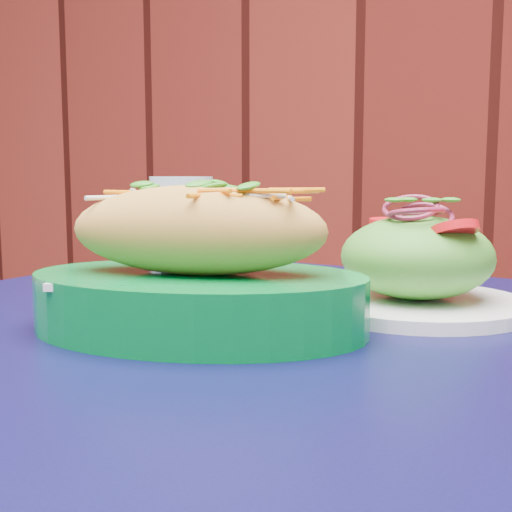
% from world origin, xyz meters
% --- Properties ---
extents(brick_wall, '(4.90, 0.04, 2.80)m').
position_xyz_m(brick_wall, '(0.00, 2.97, 1.40)').
color(brick_wall, '#50130F').
rests_on(brick_wall, ground).
extents(cafe_table, '(0.86, 0.86, 0.75)m').
position_xyz_m(cafe_table, '(0.35, 1.48, 0.66)').
color(cafe_table, black).
rests_on(cafe_table, ground).
extents(banh_mi_basket, '(0.32, 0.24, 0.13)m').
position_xyz_m(banh_mi_basket, '(0.32, 1.46, 0.80)').
color(banh_mi_basket, '#006E29').
rests_on(banh_mi_basket, cafe_table).
extents(salad_plate, '(0.21, 0.21, 0.11)m').
position_xyz_m(salad_plate, '(0.47, 1.62, 0.79)').
color(salad_plate, white).
rests_on(salad_plate, cafe_table).
extents(water_glass, '(0.08, 0.08, 0.13)m').
position_xyz_m(water_glass, '(0.16, 1.69, 0.81)').
color(water_glass, silver).
rests_on(water_glass, cafe_table).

